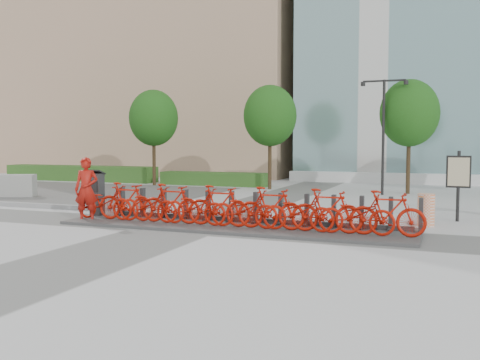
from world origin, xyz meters
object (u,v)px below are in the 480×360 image
(worker_red, at_px, (86,190))
(construction_barrel, at_px, (426,210))
(map_sign, at_px, (458,175))
(jersey_barrier, at_px, (5,186))
(bike_0, at_px, (105,202))
(kiosk, at_px, (97,193))

(worker_red, distance_m, construction_barrel, 9.58)
(map_sign, bearing_deg, jersey_barrier, -176.20)
(bike_0, xyz_separation_m, worker_red, (-0.47, -0.21, 0.37))
(construction_barrel, relative_size, map_sign, 0.43)
(kiosk, xyz_separation_m, map_sign, (10.25, 3.11, 0.61))
(kiosk, height_order, map_sign, map_sign)
(map_sign, bearing_deg, construction_barrel, -116.84)
(construction_barrel, relative_size, jersey_barrier, 0.36)
(kiosk, bearing_deg, worker_red, -73.73)
(jersey_barrier, bearing_deg, construction_barrel, -31.15)
(bike_0, bearing_deg, kiosk, 48.84)
(construction_barrel, distance_m, jersey_barrier, 17.01)
(kiosk, bearing_deg, map_sign, 16.66)
(worker_red, xyz_separation_m, jersey_barrier, (-7.71, 4.69, -0.46))
(kiosk, bearing_deg, bike_0, -41.39)
(kiosk, xyz_separation_m, construction_barrel, (9.43, 1.85, -0.30))
(bike_0, relative_size, jersey_barrier, 0.76)
(bike_0, height_order, kiosk, kiosk)
(bike_0, xyz_separation_m, kiosk, (-0.72, 0.63, 0.18))
(bike_0, distance_m, construction_barrel, 9.05)
(bike_0, bearing_deg, map_sign, -68.56)
(bike_0, height_order, jersey_barrier, bike_0)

